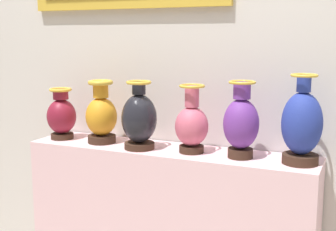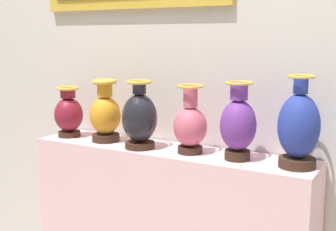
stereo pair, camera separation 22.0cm
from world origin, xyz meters
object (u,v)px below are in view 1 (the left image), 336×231
at_px(vase_burgundy, 61,115).
at_px(vase_onyx, 139,119).
at_px(vase_cobalt, 302,125).
at_px(vase_rose, 192,125).
at_px(vase_violet, 241,123).
at_px(vase_amber, 101,115).

height_order(vase_burgundy, vase_onyx, vase_onyx).
xyz_separation_m(vase_burgundy, vase_onyx, (0.49, -0.03, 0.02)).
bearing_deg(vase_cobalt, vase_rose, -178.87).
relative_size(vase_onyx, vase_violet, 0.96).
relative_size(vase_rose, vase_violet, 0.92).
bearing_deg(vase_rose, vase_amber, 179.67).
bearing_deg(vase_amber, vase_cobalt, 0.40).
xyz_separation_m(vase_burgundy, vase_cobalt, (1.25, 0.02, 0.04)).
distance_m(vase_onyx, vase_rose, 0.26).
xyz_separation_m(vase_amber, vase_cobalt, (1.00, 0.01, 0.03)).
height_order(vase_amber, vase_cobalt, vase_cobalt).
height_order(vase_burgundy, vase_amber, vase_amber).
relative_size(vase_amber, vase_cobalt, 0.84).
height_order(vase_onyx, vase_violet, vase_violet).
distance_m(vase_rose, vase_cobalt, 0.50).
bearing_deg(vase_burgundy, vase_rose, 0.40).
distance_m(vase_burgundy, vase_onyx, 0.49).
bearing_deg(vase_cobalt, vase_burgundy, -179.31).
distance_m(vase_amber, vase_cobalt, 1.00).
height_order(vase_burgundy, vase_violet, vase_violet).
bearing_deg(vase_cobalt, vase_onyx, -176.60).
height_order(vase_burgundy, vase_cobalt, vase_cobalt).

